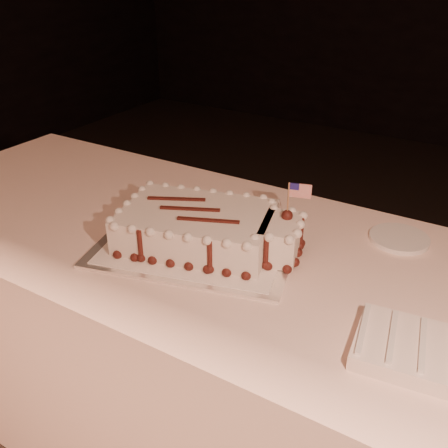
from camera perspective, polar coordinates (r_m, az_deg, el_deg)
The scene contains 6 objects.
banquet_table at distance 1.49m, azimuth 3.58°, elevation -15.94°, with size 2.40×0.80×0.75m, color #FFD8C5.
cake_board at distance 1.30m, azimuth -3.03°, elevation -2.26°, with size 0.50×0.38×0.01m, color white.
doily at distance 1.29m, azimuth -3.03°, elevation -2.07°, with size 0.45×0.34×0.00m, color white.
sheet_cake at distance 1.26m, azimuth -1.95°, elevation -0.45°, with size 0.49×0.35×0.19m.
napkin_stack at distance 1.02m, azimuth 21.57°, elevation -13.41°, with size 0.26×0.20×0.04m.
side_plate at distance 1.39m, azimuth 19.39°, elevation -1.57°, with size 0.15×0.15×0.01m, color white.
Camera 1 is at (0.47, -0.35, 1.42)m, focal length 40.00 mm.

